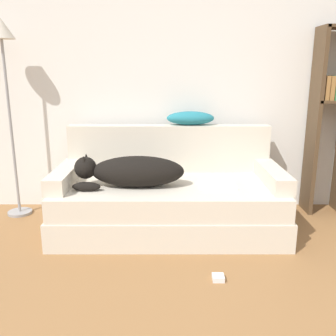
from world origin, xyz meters
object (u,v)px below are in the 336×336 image
object	(u,v)px
dog	(130,171)
couch	(168,206)
floor_lamp	(2,58)
throw_pillow	(189,118)
bookshelf	(329,114)
power_adapter	(217,278)
laptop	(216,185)

from	to	relation	value
dog	couch	bearing A→B (deg)	18.50
couch	floor_lamp	bearing A→B (deg)	166.22
throw_pillow	bookshelf	size ratio (longest dim) A/B	0.26
dog	power_adapter	xyz separation A→B (m)	(0.60, -0.70, -0.51)
floor_lamp	power_adapter	distance (m)	2.45
throw_pillow	power_adapter	world-z (taller)	throw_pillow
laptop	power_adapter	distance (m)	0.83
couch	bookshelf	distance (m)	1.66
throw_pillow	laptop	bearing A→B (deg)	-68.34
dog	throw_pillow	distance (m)	0.78
floor_lamp	dog	bearing A→B (deg)	-21.87
couch	floor_lamp	size ratio (longest dim) A/B	1.06
bookshelf	floor_lamp	distance (m)	2.85
bookshelf	couch	bearing A→B (deg)	-163.38
dog	power_adapter	bearing A→B (deg)	-49.34
bookshelf	laptop	bearing A→B (deg)	-154.45
laptop	dog	bearing A→B (deg)	-178.33
throw_pillow	bookshelf	bearing A→B (deg)	0.77
bookshelf	power_adapter	distance (m)	1.89
couch	dog	size ratio (longest dim) A/B	2.13
laptop	couch	bearing A→B (deg)	168.73
dog	bookshelf	size ratio (longest dim) A/B	0.52
laptop	throw_pillow	xyz separation A→B (m)	(-0.19, 0.49, 0.46)
bookshelf	power_adapter	world-z (taller)	bookshelf
dog	floor_lamp	xyz separation A→B (m)	(-1.08, 0.44, 0.86)
dog	floor_lamp	world-z (taller)	floor_lamp
floor_lamp	throw_pillow	bearing A→B (deg)	2.71
bookshelf	throw_pillow	bearing A→B (deg)	-179.23
bookshelf	floor_lamp	bearing A→B (deg)	-178.15
couch	power_adapter	bearing A→B (deg)	-68.82
couch	power_adapter	size ratio (longest dim) A/B	24.45
floor_lamp	power_adapter	world-z (taller)	floor_lamp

